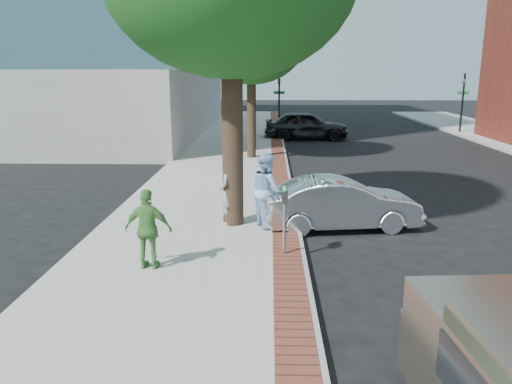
{
  "coord_description": "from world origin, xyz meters",
  "views": [
    {
      "loc": [
        0.32,
        -10.32,
        3.96
      ],
      "look_at": [
        0.0,
        0.99,
        1.2
      ],
      "focal_mm": 35.0,
      "sensor_mm": 36.0,
      "label": 1
    }
  ],
  "objects_px": {
    "parking_meter": "(285,206)",
    "person_green": "(148,229)",
    "bg_car": "(306,125)",
    "sedan_silver": "(341,204)",
    "person_officer": "(266,190)",
    "person_gray": "(227,192)"
  },
  "relations": [
    {
      "from": "parking_meter",
      "to": "person_gray",
      "type": "relative_size",
      "value": 0.89
    },
    {
      "from": "person_officer",
      "to": "bg_car",
      "type": "relative_size",
      "value": 0.38
    },
    {
      "from": "person_green",
      "to": "bg_car",
      "type": "relative_size",
      "value": 0.33
    },
    {
      "from": "person_gray",
      "to": "sedan_silver",
      "type": "xyz_separation_m",
      "value": [
        2.89,
        0.16,
        -0.32
      ]
    },
    {
      "from": "person_green",
      "to": "sedan_silver",
      "type": "distance_m",
      "value": 5.23
    },
    {
      "from": "parking_meter",
      "to": "person_officer",
      "type": "height_order",
      "value": "person_officer"
    },
    {
      "from": "person_officer",
      "to": "bg_car",
      "type": "height_order",
      "value": "person_officer"
    },
    {
      "from": "person_gray",
      "to": "bg_car",
      "type": "relative_size",
      "value": 0.34
    },
    {
      "from": "parking_meter",
      "to": "person_gray",
      "type": "xyz_separation_m",
      "value": [
        -1.39,
        2.13,
        -0.23
      ]
    },
    {
      "from": "person_gray",
      "to": "person_officer",
      "type": "distance_m",
      "value": 1.01
    },
    {
      "from": "person_green",
      "to": "sedan_silver",
      "type": "relative_size",
      "value": 0.4
    },
    {
      "from": "person_gray",
      "to": "sedan_silver",
      "type": "distance_m",
      "value": 2.91
    },
    {
      "from": "person_officer",
      "to": "sedan_silver",
      "type": "bearing_deg",
      "value": -104.48
    },
    {
      "from": "bg_car",
      "to": "sedan_silver",
      "type": "bearing_deg",
      "value": 178.98
    },
    {
      "from": "parking_meter",
      "to": "person_gray",
      "type": "height_order",
      "value": "person_gray"
    },
    {
      "from": "person_officer",
      "to": "person_green",
      "type": "relative_size",
      "value": 1.17
    },
    {
      "from": "parking_meter",
      "to": "person_green",
      "type": "xyz_separation_m",
      "value": [
        -2.68,
        -0.85,
        -0.25
      ]
    },
    {
      "from": "person_green",
      "to": "bg_car",
      "type": "distance_m",
      "value": 20.76
    },
    {
      "from": "person_green",
      "to": "parking_meter",
      "type": "bearing_deg",
      "value": -156.89
    },
    {
      "from": "bg_car",
      "to": "person_officer",
      "type": "bearing_deg",
      "value": 172.81
    },
    {
      "from": "person_gray",
      "to": "bg_car",
      "type": "height_order",
      "value": "person_gray"
    },
    {
      "from": "parking_meter",
      "to": "sedan_silver",
      "type": "relative_size",
      "value": 0.37
    }
  ]
}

